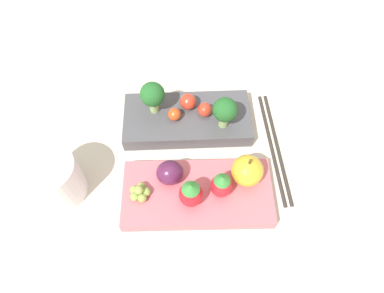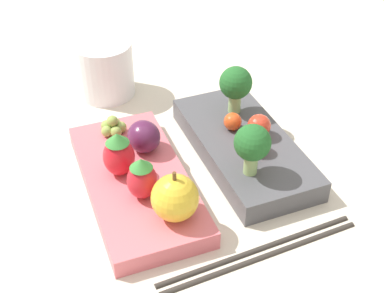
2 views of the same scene
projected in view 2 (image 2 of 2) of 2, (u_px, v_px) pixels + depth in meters
The scene contains 15 objects.
ground_plane at pixel (188, 165), 0.62m from camera, with size 4.00×4.00×0.00m, color beige.
bento_box_savoury at pixel (244, 147), 0.62m from camera, with size 0.22×0.12×0.03m.
bento_box_fruit at pixel (136, 182), 0.58m from camera, with size 0.23×0.13×0.02m.
broccoli_floret_0 at pixel (252, 144), 0.54m from camera, with size 0.04×0.04×0.06m.
broccoli_floret_1 at pixel (236, 84), 0.63m from camera, with size 0.04×0.04×0.06m.
cherry_tomato_0 at pixel (233, 121), 0.62m from camera, with size 0.02×0.02×0.02m.
cherry_tomato_1 at pixel (257, 143), 0.59m from camera, with size 0.02×0.02×0.02m.
cherry_tomato_2 at pixel (259, 126), 0.61m from camera, with size 0.03×0.03×0.03m.
apple at pixel (175, 198), 0.51m from camera, with size 0.05×0.05×0.06m.
strawberry_0 at pixel (119, 155), 0.56m from camera, with size 0.03×0.03×0.05m.
strawberry_1 at pixel (142, 178), 0.53m from camera, with size 0.03×0.03×0.05m.
plum at pixel (144, 136), 0.59m from camera, with size 0.04×0.04×0.04m.
grape_cluster at pixel (113, 127), 0.63m from camera, with size 0.03×0.03×0.02m.
drinking_cup at pixel (105, 69), 0.72m from camera, with size 0.08×0.08×0.08m.
chopsticks_pair at pixel (261, 251), 0.51m from camera, with size 0.03×0.21×0.01m.
Camera 2 is at (0.42, -0.22, 0.40)m, focal length 50.00 mm.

